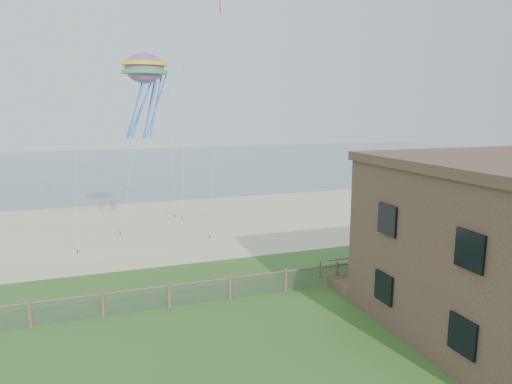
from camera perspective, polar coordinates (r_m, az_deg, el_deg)
ground at (r=18.33m, az=2.26°, el=-20.32°), size 160.00×160.00×0.00m
sand_beach at (r=38.28m, az=-9.94°, el=-4.01°), size 72.00×20.00×0.02m
ocean at (r=81.41m, az=-15.07°, el=3.30°), size 160.00×68.00×0.02m
chainlink_fence at (r=23.20m, az=-3.30°, el=-11.99°), size 36.20×0.20×1.25m
motel_deck at (r=28.71m, az=23.48°, el=-9.06°), size 15.00×2.00×0.50m
picnic_table at (r=24.90m, az=16.69°, el=-11.21°), size 2.17×1.84×0.79m
octopus_kite at (r=32.17m, az=-13.64°, el=11.97°), size 3.59×3.07×6.24m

